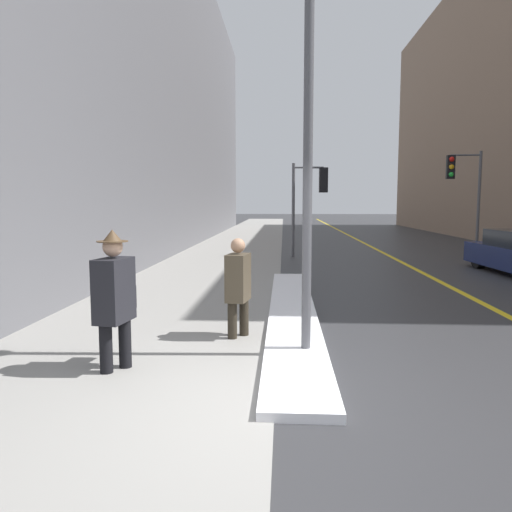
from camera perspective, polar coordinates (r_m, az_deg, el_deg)
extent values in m
plane|color=#2D2D30|center=(5.02, 2.13, -17.10)|extent=(160.00, 160.00, 0.00)
cube|color=gray|center=(19.82, -2.86, 0.44)|extent=(4.00, 80.00, 0.01)
cube|color=gold|center=(20.09, 14.41, 0.32)|extent=(0.16, 80.00, 0.00)
cube|color=white|center=(8.89, 4.19, -6.40)|extent=(0.81, 8.77, 0.10)
cube|color=slate|center=(26.09, -13.22, 17.06)|extent=(6.00, 36.00, 13.96)
cylinder|color=#515156|center=(6.36, 5.94, 10.83)|extent=(0.12, 0.12, 5.00)
cylinder|color=#515156|center=(18.32, 4.28, 5.25)|extent=(0.11, 0.11, 3.38)
cylinder|color=#515156|center=(18.44, 6.04, 10.03)|extent=(1.10, 0.20, 0.07)
cube|color=black|center=(18.51, 7.72, 8.60)|extent=(0.32, 0.23, 0.90)
sphere|color=red|center=(18.64, 7.66, 9.47)|extent=(0.19, 0.19, 0.19)
sphere|color=orange|center=(18.63, 7.65, 8.58)|extent=(0.19, 0.19, 0.19)
sphere|color=green|center=(18.62, 7.64, 7.70)|extent=(0.19, 0.19, 0.19)
cylinder|color=#515156|center=(21.07, 24.10, 5.58)|extent=(0.11, 0.11, 3.92)
cylinder|color=#515156|center=(20.98, 22.87, 10.58)|extent=(1.10, 0.11, 0.07)
cube|color=black|center=(20.79, 21.35, 9.44)|extent=(0.31, 0.21, 0.90)
sphere|color=red|center=(20.69, 21.48, 10.26)|extent=(0.19, 0.19, 0.19)
sphere|color=orange|center=(20.67, 21.45, 9.46)|extent=(0.19, 0.19, 0.19)
sphere|color=green|center=(20.66, 21.41, 8.67)|extent=(0.19, 0.19, 0.19)
cylinder|color=black|center=(6.21, -14.77, -8.55)|extent=(0.15, 0.15, 0.85)
cylinder|color=black|center=(6.07, -16.81, -8.95)|extent=(0.15, 0.15, 0.85)
cube|color=black|center=(6.03, -15.93, -3.76)|extent=(0.38, 0.56, 0.74)
sphere|color=tan|center=(5.96, -16.07, 1.01)|extent=(0.23, 0.23, 0.23)
cylinder|color=#4C3823|center=(5.96, -16.09, 1.62)|extent=(0.36, 0.36, 0.01)
cone|color=#4C3823|center=(5.95, -16.11, 2.28)|extent=(0.22, 0.22, 0.14)
cube|color=black|center=(6.37, -14.34, -4.66)|extent=(0.14, 0.23, 0.28)
cylinder|color=#2A241B|center=(7.43, -1.38, -6.18)|extent=(0.14, 0.14, 0.79)
cylinder|color=#2A241B|center=(7.26, -2.73, -6.48)|extent=(0.14, 0.14, 0.79)
cube|color=#473D2D|center=(7.25, -2.06, -2.47)|extent=(0.35, 0.51, 0.69)
sphere|color=tan|center=(7.20, -2.08, 1.20)|extent=(0.21, 0.21, 0.21)
cylinder|color=black|center=(16.42, 24.10, -0.08)|extent=(0.25, 0.71, 0.70)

